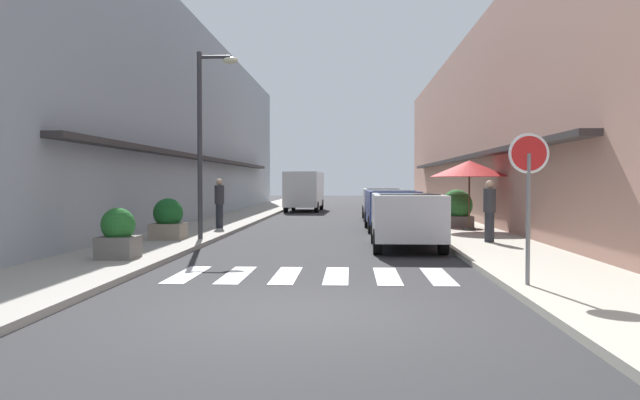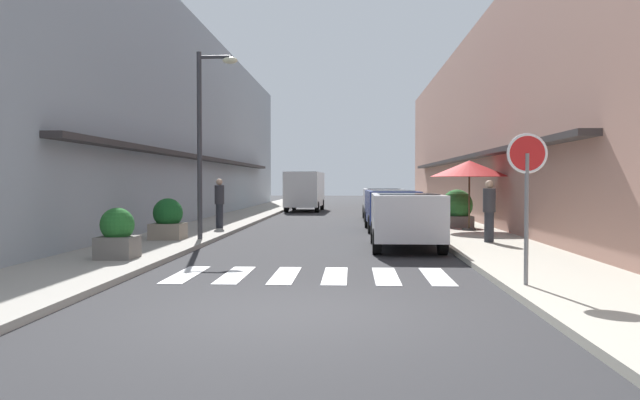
% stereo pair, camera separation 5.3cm
% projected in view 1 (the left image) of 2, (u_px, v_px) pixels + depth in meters
% --- Properties ---
extents(ground_plane, '(104.04, 104.04, 0.00)m').
position_uv_depth(ground_plane, '(334.00, 222.00, 27.28)').
color(ground_plane, '#2B2B2D').
extents(sidewalk_left, '(2.66, 66.21, 0.12)m').
position_uv_depth(sidewalk_left, '(231.00, 220.00, 27.50)').
color(sidewalk_left, '#9E998E').
rests_on(sidewalk_left, ground_plane).
extents(sidewalk_right, '(2.66, 66.21, 0.12)m').
position_uv_depth(sidewalk_right, '(439.00, 221.00, 27.05)').
color(sidewalk_right, '#ADA899').
rests_on(sidewalk_right, ground_plane).
extents(building_row_left, '(5.50, 44.56, 8.86)m').
position_uv_depth(building_row_left, '(155.00, 125.00, 28.92)').
color(building_row_left, '#939EA8').
rests_on(building_row_left, ground_plane).
extents(building_row_right, '(5.50, 44.56, 8.36)m').
position_uv_depth(building_row_right, '(520.00, 129.00, 28.10)').
color(building_row_right, '#A87A6B').
rests_on(building_row_right, ground_plane).
extents(crosswalk, '(5.20, 2.20, 0.01)m').
position_uv_depth(crosswalk, '(311.00, 276.00, 11.70)').
color(crosswalk, silver).
rests_on(crosswalk, ground_plane).
extents(parked_car_near, '(1.85, 4.08, 1.47)m').
position_uv_depth(parked_car_near, '(406.00, 214.00, 16.38)').
color(parked_car_near, silver).
rests_on(parked_car_near, ground_plane).
extents(parked_car_mid, '(1.88, 4.10, 1.47)m').
position_uv_depth(parked_car_mid, '(391.00, 205.00, 22.49)').
color(parked_car_mid, navy).
rests_on(parked_car_mid, ground_plane).
extents(parked_car_far, '(1.83, 3.97, 1.47)m').
position_uv_depth(parked_car_far, '(382.00, 200.00, 28.80)').
color(parked_car_far, silver).
rests_on(parked_car_far, ground_plane).
extents(delivery_van, '(2.14, 5.46, 2.37)m').
position_uv_depth(delivery_van, '(304.00, 188.00, 37.49)').
color(delivery_van, silver).
rests_on(delivery_van, ground_plane).
extents(round_street_sign, '(0.65, 0.07, 2.44)m').
position_uv_depth(round_street_sign, '(529.00, 169.00, 9.92)').
color(round_street_sign, slate).
rests_on(round_street_sign, sidewalk_right).
extents(street_lamp, '(1.19, 0.28, 5.39)m').
position_uv_depth(street_lamp, '(206.00, 125.00, 17.83)').
color(street_lamp, '#38383D').
rests_on(street_lamp, sidewalk_left).
extents(cafe_umbrella, '(2.67, 2.67, 2.38)m').
position_uv_depth(cafe_umbrella, '(469.00, 169.00, 21.12)').
color(cafe_umbrella, '#262626').
rests_on(cafe_umbrella, sidewalk_right).
extents(planter_corner, '(0.79, 0.79, 1.10)m').
position_uv_depth(planter_corner, '(118.00, 234.00, 13.39)').
color(planter_corner, slate).
rests_on(planter_corner, sidewalk_left).
extents(planter_midblock, '(0.92, 0.92, 1.18)m').
position_uv_depth(planter_midblock, '(168.00, 220.00, 17.93)').
color(planter_midblock, gray).
rests_on(planter_midblock, sidewalk_left).
extents(planter_far, '(1.13, 1.13, 1.38)m').
position_uv_depth(planter_far, '(457.00, 209.00, 22.63)').
color(planter_far, slate).
rests_on(planter_far, sidewalk_right).
extents(pedestrian_walking_near, '(0.34, 0.34, 1.70)m').
position_uv_depth(pedestrian_walking_near, '(490.00, 210.00, 16.98)').
color(pedestrian_walking_near, '#282B33').
rests_on(pedestrian_walking_near, sidewalk_right).
extents(pedestrian_walking_far, '(0.34, 0.34, 1.77)m').
position_uv_depth(pedestrian_walking_far, '(219.00, 202.00, 22.16)').
color(pedestrian_walking_far, '#282B33').
rests_on(pedestrian_walking_far, sidewalk_left).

